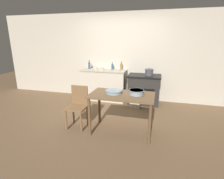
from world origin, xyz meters
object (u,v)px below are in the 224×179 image
chair (78,105)px  stove (144,89)px  bottle_left (112,67)px  bottle_mid_left (121,66)px  mixing_bowl_large (136,92)px  mixing_bowl_small (114,92)px  stock_pot (149,72)px  cup_center (96,68)px  work_table (122,100)px  flour_sack (135,102)px  bottle_far_left (89,65)px  cup_center_left (102,69)px

chair → stove: bearing=55.1°
bottle_left → bottle_mid_left: (0.26, 0.05, 0.01)m
mixing_bowl_large → mixing_bowl_small: bearing=-176.1°
mixing_bowl_large → stock_pot: bearing=85.7°
stove → mixing_bowl_large: 1.77m
cup_center → work_table: bearing=-56.2°
work_table → flour_sack: 1.43m
mixing_bowl_large → bottle_left: size_ratio=1.32×
chair → mixing_bowl_small: 0.85m
flour_sack → bottle_left: 1.27m
mixing_bowl_large → cup_center: 2.22m
bottle_mid_left → chair: bearing=-104.3°
mixing_bowl_small → flour_sack: bearing=79.0°
bottle_mid_left → stove: bearing=-13.7°
stock_pot → bottle_far_left: (-1.81, 0.12, 0.10)m
stove → cup_center: 1.54m
stock_pot → bottle_mid_left: 0.87m
flour_sack → bottle_mid_left: 1.17m
work_table → bottle_left: size_ratio=5.59×
bottle_left → bottle_mid_left: size_ratio=0.88×
cup_center_left → bottle_left: bearing=40.9°
flour_sack → mixing_bowl_large: mixing_bowl_large is taller
work_table → bottle_mid_left: bearing=102.8°
bottle_mid_left → cup_center_left: bottle_mid_left is taller
stove → mixing_bowl_large: size_ratio=3.13×
cup_center_left → stock_pot: bearing=1.9°
work_table → bottle_far_left: (-1.41, 1.85, 0.35)m
stove → mixing_bowl_small: mixing_bowl_small is taller
bottle_mid_left → cup_center: bottle_mid_left is taller
mixing_bowl_large → cup_center_left: 2.04m
stock_pot → mixing_bowl_small: stock_pot is taller
chair → stock_pot: 2.22m
flour_sack → work_table: bearing=-93.7°
mixing_bowl_small → cup_center_left: size_ratio=3.29×
stock_pot → mixing_bowl_small: (-0.56, -1.71, -0.10)m
mixing_bowl_small → bottle_mid_left: 1.95m
mixing_bowl_large → bottle_far_left: 2.47m
stock_pot → cup_center_left: stock_pot is taller
stove → mixing_bowl_small: 1.85m
flour_sack → bottle_far_left: bearing=161.0°
mixing_bowl_small → bottle_far_left: bearing=124.3°
work_table → chair: chair is taller
mixing_bowl_large → chair: bearing=-177.8°
mixing_bowl_small → cup_center_left: (-0.77, 1.66, 0.15)m
bottle_far_left → bottle_left: bearing=3.7°
chair → flour_sack: 1.70m
bottle_left → cup_center_left: (-0.24, -0.21, -0.03)m
stock_pot → mixing_bowl_large: size_ratio=0.81×
chair → cup_center_left: bearing=89.6°
stove → bottle_left: size_ratio=4.15×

